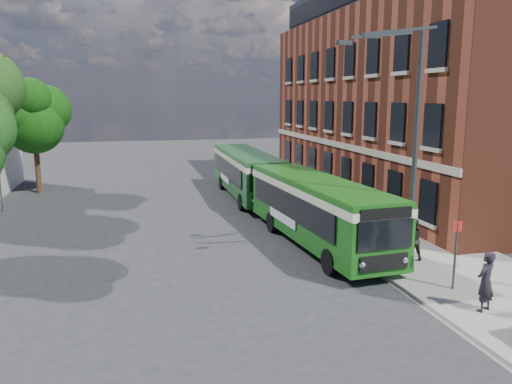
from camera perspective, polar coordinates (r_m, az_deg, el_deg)
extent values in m
plane|color=#2B2B2E|center=(20.06, 0.92, -8.47)|extent=(120.00, 120.00, 0.00)
cube|color=gray|center=(29.58, 10.15, -2.15)|extent=(6.00, 48.00, 0.15)
cube|color=beige|center=(28.51, 4.52, -2.64)|extent=(0.12, 48.00, 0.01)
cube|color=brown|center=(35.68, 18.29, 9.28)|extent=(12.00, 26.00, 12.00)
cube|color=beige|center=(33.03, 9.08, 5.43)|extent=(0.12, 26.00, 0.35)
cylinder|color=#3E4143|center=(20.21, 17.00, -8.37)|extent=(0.44, 0.44, 0.30)
cylinder|color=#3E4143|center=(19.26, 17.71, 3.97)|extent=(0.18, 0.18, 9.00)
cube|color=#3E4143|center=(18.13, 16.06, 17.30)|extent=(2.58, 0.46, 0.37)
cube|color=#3E4143|center=(19.18, 14.21, 17.01)|extent=(2.58, 0.46, 0.37)
cube|color=#3E4143|center=(17.11, 13.09, 17.00)|extent=(0.55, 0.22, 0.16)
cube|color=#3E4143|center=(19.06, 10.05, 16.45)|extent=(0.55, 0.22, 0.16)
cylinder|color=#3E4143|center=(18.35, 21.79, -7.02)|extent=(0.08, 0.08, 2.50)
cube|color=red|center=(18.06, 22.03, -3.69)|extent=(0.35, 0.04, 0.35)
cube|color=#195F15|center=(22.57, 6.99, -1.68)|extent=(3.31, 11.16, 2.45)
cube|color=#195F15|center=(22.88, 6.92, -4.80)|extent=(3.35, 11.20, 0.14)
cube|color=black|center=(22.31, 3.69, -1.43)|extent=(0.76, 9.19, 1.10)
cube|color=black|center=(23.37, 9.54, -1.00)|extent=(0.76, 9.19, 1.10)
cube|color=#F4EEC9|center=(22.41, 7.04, 0.38)|extent=(3.37, 11.23, 0.32)
cube|color=#195F15|center=(22.34, 7.06, 1.29)|extent=(3.20, 11.05, 0.12)
cube|color=black|center=(17.82, 14.55, -4.75)|extent=(2.15, 0.24, 1.05)
cube|color=black|center=(17.63, 14.68, -2.41)|extent=(2.00, 0.23, 0.38)
cube|color=black|center=(18.10, 14.42, -7.81)|extent=(1.90, 0.22, 0.55)
sphere|color=silver|center=(17.69, 12.03, -8.15)|extent=(0.26, 0.26, 0.26)
sphere|color=silver|center=(18.57, 16.62, -7.45)|extent=(0.26, 0.26, 0.26)
cube|color=black|center=(27.54, 2.15, 1.14)|extent=(2.00, 0.23, 0.90)
cube|color=white|center=(23.11, 3.01, -2.90)|extent=(0.28, 3.19, 0.45)
cylinder|color=black|center=(19.20, 8.41, -7.91)|extent=(0.35, 1.02, 1.00)
cylinder|color=black|center=(20.32, 14.38, -7.09)|extent=(0.35, 1.02, 1.00)
cylinder|color=black|center=(24.86, 1.84, -3.45)|extent=(0.35, 1.02, 1.00)
cylinder|color=black|center=(25.73, 6.75, -3.03)|extent=(0.35, 1.02, 1.00)
cube|color=#1E5823|center=(33.46, -1.12, 2.48)|extent=(2.60, 11.70, 2.45)
cube|color=#1E5823|center=(33.66, -1.12, 0.34)|extent=(2.64, 11.74, 0.14)
cube|color=black|center=(33.49, -3.38, 2.69)|extent=(0.16, 9.88, 1.10)
cube|color=black|center=(34.02, 0.88, 2.84)|extent=(0.16, 9.88, 1.10)
cube|color=beige|center=(33.35, -1.13, 3.89)|extent=(2.66, 11.76, 0.32)
cube|color=#1E5823|center=(33.30, -1.13, 4.50)|extent=(2.50, 11.60, 0.12)
cube|color=black|center=(27.79, 1.44, 1.13)|extent=(2.15, 0.10, 1.05)
cube|color=black|center=(27.66, 1.45, 2.66)|extent=(2.00, 0.10, 0.38)
cube|color=black|center=(27.97, 1.43, -0.89)|extent=(1.90, 0.10, 0.55)
sphere|color=silver|center=(27.78, -0.27, -0.97)|extent=(0.26, 0.26, 0.26)
sphere|color=silver|center=(28.21, 3.09, -0.80)|extent=(0.26, 0.26, 0.26)
cube|color=black|center=(39.13, -2.95, 4.02)|extent=(2.00, 0.10, 0.90)
cube|color=white|center=(34.28, -3.58, 1.61)|extent=(0.07, 3.20, 0.45)
cylinder|color=black|center=(29.55, -1.67, -1.15)|extent=(0.29, 1.00, 1.00)
cylinder|color=black|center=(30.10, 2.69, -0.93)|extent=(0.29, 1.00, 1.00)
cylinder|color=black|center=(36.39, -3.93, 1.11)|extent=(0.29, 1.00, 1.00)
cylinder|color=black|center=(36.84, -0.34, 1.25)|extent=(0.29, 1.00, 1.00)
imported|color=black|center=(16.94, 24.76, -9.28)|extent=(0.81, 0.69, 1.89)
imported|color=black|center=(21.06, 17.46, -5.20)|extent=(0.93, 0.79, 1.70)
cylinder|color=#382514|center=(37.91, -23.66, 2.43)|extent=(0.36, 0.36, 3.38)
sphere|color=#12420C|center=(37.64, -24.02, 7.05)|extent=(3.99, 3.99, 3.99)
sphere|color=#12420C|center=(38.08, -22.83, 8.68)|extent=(3.38, 3.38, 3.38)
sphere|color=#12420C|center=(37.21, -25.29, 7.87)|extent=(3.07, 3.07, 3.07)
sphere|color=#12420C|center=(36.83, -24.44, 9.71)|extent=(2.76, 2.76, 2.76)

